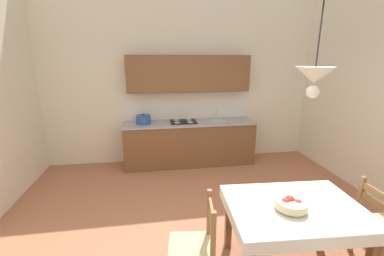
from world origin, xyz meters
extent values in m
cube|color=#AD6B4C|center=(0.00, 0.00, -0.05)|extent=(6.12, 6.04, 0.10)
cube|color=silver|center=(0.00, 2.78, 2.00)|extent=(6.12, 0.12, 4.01)
cube|color=brown|center=(0.11, 2.41, 0.43)|extent=(2.62, 0.60, 0.86)
cube|color=#9E9EA3|center=(0.11, 2.40, 0.88)|extent=(2.65, 0.63, 0.04)
cube|color=white|center=(0.11, 2.70, 1.18)|extent=(2.62, 0.01, 0.55)
cube|color=brown|center=(0.11, 2.54, 1.85)|extent=(2.41, 0.34, 0.70)
cube|color=black|center=(0.11, 2.14, 0.04)|extent=(2.58, 0.02, 0.09)
cylinder|color=silver|center=(0.70, 2.41, 0.90)|extent=(0.34, 0.34, 0.02)
cylinder|color=silver|center=(0.70, 2.55, 1.01)|extent=(0.02, 0.02, 0.22)
cube|color=black|center=(-0.02, 2.41, 0.91)|extent=(0.52, 0.42, 0.01)
cylinder|color=silver|center=(-0.15, 2.31, 0.92)|extent=(0.11, 0.11, 0.01)
cylinder|color=silver|center=(0.11, 2.31, 0.92)|extent=(0.11, 0.11, 0.01)
cylinder|color=silver|center=(-0.15, 2.51, 0.92)|extent=(0.11, 0.11, 0.01)
cylinder|color=silver|center=(0.11, 2.51, 0.92)|extent=(0.11, 0.11, 0.01)
cylinder|color=#2D4C9E|center=(-0.80, 2.39, 0.98)|extent=(0.28, 0.28, 0.15)
cylinder|color=#2D4C9E|center=(-0.80, 2.39, 1.06)|extent=(0.29, 0.29, 0.02)
sphere|color=black|center=(-0.80, 2.39, 1.08)|extent=(0.04, 0.04, 0.04)
cube|color=brown|center=(0.72, -0.52, 0.74)|extent=(1.28, 0.95, 0.02)
cube|color=brown|center=(0.19, -0.11, 0.36)|extent=(0.07, 0.07, 0.73)
cube|color=brown|center=(1.29, -0.18, 0.36)|extent=(0.07, 0.07, 0.73)
cube|color=white|center=(0.72, -0.52, 0.75)|extent=(1.34, 1.02, 0.00)
cube|color=white|center=(0.69, -0.99, 0.69)|extent=(1.29, 0.08, 0.12)
cube|color=white|center=(0.75, -0.05, 0.69)|extent=(1.29, 0.08, 0.12)
cube|color=white|center=(0.07, -0.48, 0.69)|extent=(0.06, 0.94, 0.12)
cube|color=white|center=(1.36, -0.56, 0.69)|extent=(0.06, 0.94, 0.12)
cube|color=#D1BC89|center=(-0.31, -0.57, 0.43)|extent=(0.47, 0.47, 0.04)
cube|color=#996B42|center=(-0.47, -0.37, 0.21)|extent=(0.05, 0.05, 0.41)
cube|color=#996B42|center=(-0.11, -0.41, 0.46)|extent=(0.05, 0.05, 0.93)
cube|color=#996B42|center=(-0.13, -0.59, 0.84)|extent=(0.06, 0.32, 0.07)
cube|color=#996B42|center=(-0.13, -0.59, 0.74)|extent=(0.06, 0.32, 0.07)
cube|color=#D1BC89|center=(1.74, -0.58, 0.43)|extent=(0.43, 0.43, 0.04)
cube|color=#996B42|center=(1.92, -0.40, 0.21)|extent=(0.04, 0.04, 0.41)
cube|color=#996B42|center=(1.56, -0.39, 0.46)|extent=(0.04, 0.04, 0.93)
cube|color=#996B42|center=(1.56, -0.57, 0.84)|extent=(0.03, 0.32, 0.07)
cube|color=#996B42|center=(1.56, -0.57, 0.74)|extent=(0.03, 0.32, 0.07)
cylinder|color=beige|center=(0.64, -0.58, 0.77)|extent=(0.17, 0.17, 0.02)
cylinder|color=beige|center=(0.64, -0.58, 0.81)|extent=(0.30, 0.30, 0.07)
sphere|color=red|center=(0.59, -0.57, 0.82)|extent=(0.09, 0.09, 0.09)
sphere|color=red|center=(0.69, -0.60, 0.82)|extent=(0.08, 0.08, 0.08)
sphere|color=red|center=(0.64, -0.55, 0.83)|extent=(0.10, 0.10, 0.10)
cylinder|color=black|center=(0.75, -0.54, 2.32)|extent=(0.01, 0.01, 0.57)
cone|color=silver|center=(0.75, -0.54, 2.00)|extent=(0.32, 0.32, 0.14)
sphere|color=white|center=(0.75, -0.54, 1.86)|extent=(0.11, 0.11, 0.11)
camera|label=1|loc=(-0.62, -2.54, 2.14)|focal=23.86mm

